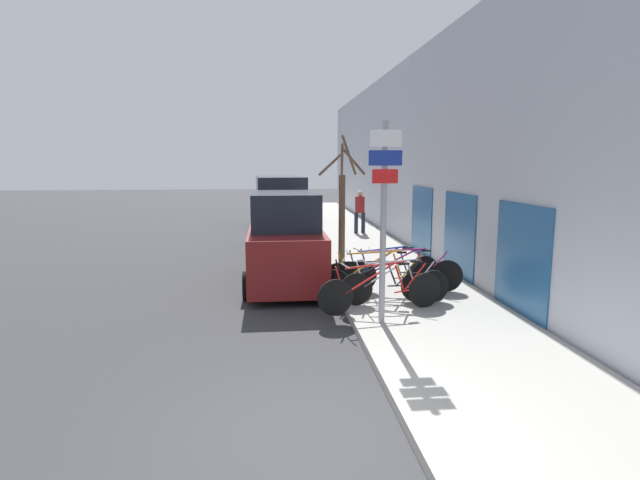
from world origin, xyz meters
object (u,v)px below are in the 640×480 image
object	(u,v)px
bicycle_3	(380,276)
parked_car_1	(281,216)
bicycle_4	(404,273)
bicycle_5	(388,272)
street_tree	(343,205)
signpost	(384,213)
pedestrian_near	(360,209)
parked_car_2	(279,204)
bicycle_2	(375,283)
parked_car_0	(285,243)
bicycle_1	(395,285)
bicycle_0	(381,291)

from	to	relation	value
bicycle_3	parked_car_1	bearing A→B (deg)	18.72
bicycle_4	bicycle_5	distance (m)	0.37
bicycle_4	bicycle_5	xyz separation A→B (m)	(-0.31, 0.20, -0.00)
street_tree	signpost	bearing A→B (deg)	-90.85
bicycle_3	pedestrian_near	distance (m)	9.46
parked_car_2	bicycle_3	bearing A→B (deg)	-80.30
bicycle_2	bicycle_3	size ratio (longest dim) A/B	0.88
parked_car_2	parked_car_0	bearing A→B (deg)	-89.11
bicycle_1	street_tree	world-z (taller)	street_tree
parked_car_0	street_tree	xyz separation A→B (m)	(1.70, 2.00, 0.76)
bicycle_0	bicycle_4	distance (m)	1.62
signpost	street_tree	world-z (taller)	street_tree
bicycle_1	parked_car_0	bearing A→B (deg)	38.43
bicycle_3	parked_car_0	bearing A→B (deg)	52.25
pedestrian_near	street_tree	world-z (taller)	street_tree
signpost	bicycle_5	bearing A→B (deg)	74.04
parked_car_1	pedestrian_near	world-z (taller)	parked_car_1
pedestrian_near	parked_car_1	bearing A→B (deg)	-146.13
parked_car_2	pedestrian_near	size ratio (longest dim) A/B	2.54
bicycle_4	parked_car_2	xyz separation A→B (m)	(-2.53, 12.65, 0.51)
parked_car_0	bicycle_5	bearing A→B (deg)	-30.13
parked_car_0	street_tree	distance (m)	2.73
bicycle_0	street_tree	xyz separation A→B (m)	(-0.05, 4.88, 1.23)
parked_car_1	street_tree	distance (m)	3.62
pedestrian_near	signpost	bearing A→B (deg)	-102.76
bicycle_1	street_tree	bearing A→B (deg)	2.42
bicycle_4	pedestrian_near	world-z (taller)	pedestrian_near
bicycle_2	street_tree	world-z (taller)	street_tree
signpost	bicycle_3	distance (m)	2.42
parked_car_0	pedestrian_near	world-z (taller)	parked_car_0
street_tree	bicycle_1	bearing A→B (deg)	-84.27
bicycle_0	bicycle_3	distance (m)	1.23
parked_car_0	street_tree	size ratio (longest dim) A/B	1.20
signpost	bicycle_5	world-z (taller)	signpost
bicycle_2	parked_car_0	distance (m)	2.81
bicycle_2	bicycle_5	xyz separation A→B (m)	(0.45, 0.82, 0.05)
signpost	pedestrian_near	bearing A→B (deg)	81.84
bicycle_0	street_tree	distance (m)	5.04
signpost	parked_car_2	size ratio (longest dim) A/B	0.81
bicycle_1	bicycle_4	distance (m)	1.00
bicycle_5	parked_car_0	bearing A→B (deg)	45.83
bicycle_2	parked_car_2	size ratio (longest dim) A/B	0.51
bicycle_5	parked_car_1	size ratio (longest dim) A/B	0.53
bicycle_2	pedestrian_near	world-z (taller)	pedestrian_near
signpost	street_tree	xyz separation A→B (m)	(0.08, 5.50, -0.32)
signpost	parked_car_0	xyz separation A→B (m)	(-1.61, 3.50, -1.08)
bicycle_3	parked_car_0	distance (m)	2.64
signpost	pedestrian_near	size ratio (longest dim) A/B	2.06
bicycle_0	bicycle_5	bearing A→B (deg)	-28.94
bicycle_3	street_tree	world-z (taller)	street_tree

